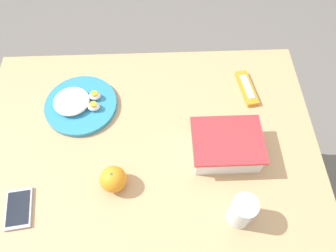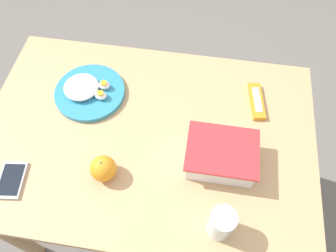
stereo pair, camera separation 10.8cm
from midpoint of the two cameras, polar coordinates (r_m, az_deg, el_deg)
ground_plane at (r=1.76m, az=-0.63°, el=-13.37°), size 10.00×10.00×0.00m
table at (r=1.18m, az=-0.91°, el=-4.13°), size 1.12×0.77×0.72m
food_container at (r=1.04m, az=12.12°, el=-5.40°), size 0.22×0.17×0.08m
orange_fruit at (r=1.01m, az=-8.22°, el=-7.60°), size 0.08×0.08×0.08m
rice_plate at (r=1.20m, az=-11.28°, el=5.85°), size 0.25×0.25×0.05m
candy_bar at (r=1.21m, az=17.66°, el=3.94°), size 0.06×0.16×0.02m
cell_phone at (r=1.11m, az=-23.13°, el=-8.90°), size 0.09×0.13×0.01m
drinking_glass at (r=0.95m, az=12.65°, el=-16.53°), size 0.07×0.07×0.11m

